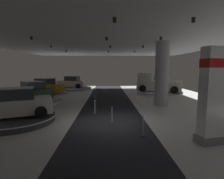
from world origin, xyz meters
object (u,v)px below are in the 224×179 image
(display_platform_far_left, at_px, (46,94))
(display_platform_mid_left, at_px, (33,101))
(column_right, at_px, (162,74))
(display_car_deep_left, at_px, (72,82))
(display_car_mid_left, at_px, (33,92))
(display_car_far_left, at_px, (46,86))
(display_platform_near_left, at_px, (15,119))
(display_platform_deep_left, at_px, (72,89))
(display_car_near_left, at_px, (15,104))
(pickup_truck_far_right, at_px, (157,84))
(display_platform_deep_right, at_px, (152,88))
(display_car_deep_right, at_px, (152,83))
(brand_sign_pylon, at_px, (214,95))
(display_platform_far_right, at_px, (159,93))
(visitor_walking_near, at_px, (94,96))

(display_platform_far_left, bearing_deg, display_platform_mid_left, -83.67)
(column_right, relative_size, display_car_deep_left, 1.23)
(column_right, bearing_deg, display_car_mid_left, 174.80)
(display_car_far_left, bearing_deg, display_platform_near_left, -80.06)
(display_car_far_left, distance_m, display_platform_deep_left, 5.63)
(display_car_far_left, xyz_separation_m, display_car_near_left, (1.95, -10.93, 0.05))
(display_platform_deep_left, height_order, display_car_near_left, display_car_near_left)
(display_car_deep_left, xyz_separation_m, display_car_near_left, (-0.12, -16.10, 0.02))
(display_car_far_left, height_order, display_car_near_left, display_car_near_left)
(pickup_truck_far_right, height_order, display_platform_deep_left, pickup_truck_far_right)
(display_platform_deep_right, relative_size, display_car_near_left, 1.10)
(display_car_deep_right, bearing_deg, brand_sign_pylon, -97.22)
(column_right, bearing_deg, display_platform_far_right, 74.84)
(display_car_deep_right, distance_m, display_car_deep_left, 12.45)
(pickup_truck_far_right, xyz_separation_m, visitor_walking_near, (-7.31, -7.18, -0.37))
(display_car_far_left, xyz_separation_m, visitor_walking_near, (6.36, -6.68, -0.17))
(visitor_walking_near, bearing_deg, display_platform_far_right, 42.83)
(display_car_far_left, bearing_deg, display_car_deep_right, 21.99)
(display_car_far_left, height_order, display_car_mid_left, display_car_mid_left)
(display_platform_deep_right, relative_size, display_car_far_left, 1.10)
(column_right, bearing_deg, display_car_near_left, -155.41)
(display_car_deep_right, relative_size, display_platform_far_left, 0.87)
(display_platform_near_left, bearing_deg, display_car_mid_left, 102.71)
(display_car_mid_left, bearing_deg, display_car_deep_right, 38.53)
(display_platform_deep_left, relative_size, display_platform_near_left, 1.28)
(column_right, xyz_separation_m, display_platform_deep_right, (2.31, 12.13, -2.61))
(brand_sign_pylon, xyz_separation_m, display_platform_deep_left, (-9.92, 19.33, -1.93))
(pickup_truck_far_right, height_order, display_car_near_left, pickup_truck_far_right)
(display_platform_far_left, xyz_separation_m, display_car_near_left, (1.92, -10.91, 0.96))
(brand_sign_pylon, bearing_deg, display_car_deep_right, 82.78)
(visitor_walking_near, bearing_deg, column_right, 4.23)
(display_platform_far_right, xyz_separation_m, visitor_walking_near, (-7.61, -7.05, 0.72))
(display_platform_far_right, distance_m, visitor_walking_near, 10.39)
(column_right, relative_size, display_platform_far_left, 1.08)
(column_right, xyz_separation_m, display_car_deep_left, (-10.11, 11.42, -1.64))
(column_right, height_order, display_car_mid_left, column_right)
(brand_sign_pylon, relative_size, display_car_near_left, 0.90)
(display_car_near_left, bearing_deg, display_platform_deep_right, 53.28)
(display_car_far_left, bearing_deg, visitor_walking_near, -46.38)
(display_car_far_left, relative_size, display_platform_near_left, 0.98)
(brand_sign_pylon, distance_m, display_car_deep_right, 20.19)
(display_platform_far_right, height_order, display_car_deep_left, display_car_deep_left)
(display_platform_far_right, bearing_deg, display_platform_near_left, -136.82)
(display_car_far_left, bearing_deg, display_car_mid_left, -83.18)
(display_car_near_left, bearing_deg, display_car_mid_left, 103.01)
(display_car_deep_left, height_order, display_car_near_left, display_car_near_left)
(pickup_truck_far_right, bearing_deg, display_car_mid_left, -156.43)
(display_platform_near_left, bearing_deg, display_platform_deep_left, 89.59)
(column_right, distance_m, display_car_deep_right, 12.44)
(display_car_deep_right, height_order, pickup_truck_far_right, pickup_truck_far_right)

